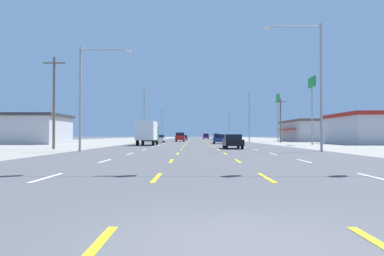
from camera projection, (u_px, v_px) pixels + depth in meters
ground_plane at (197, 142)px, 70.48m from camera, size 572.00×572.00×0.00m
lot_apron_left at (70, 142)px, 70.61m from camera, size 28.00×440.00×0.01m
lot_apron_right at (323, 142)px, 70.36m from camera, size 28.00×440.00×0.01m
lane_markings at (196, 140)px, 108.97m from camera, size 10.64×227.60×0.01m
signal_span_wire at (210, 33)px, 14.33m from camera, size 27.04×0.53×9.04m
sedan_inner_right_nearest at (233, 141)px, 36.76m from camera, size 1.80×4.50×1.46m
box_truck_far_left_near at (147, 132)px, 49.42m from camera, size 2.40×7.20×3.23m
hatchback_inner_right_mid at (219, 139)px, 58.67m from camera, size 1.72×3.90×1.54m
sedan_far_left_midfar at (160, 138)px, 69.25m from camera, size 1.80×4.50×1.46m
suv_inner_left_far at (180, 137)px, 79.82m from camera, size 1.98×4.90×1.98m
sedan_far_right_farther at (225, 138)px, 88.45m from camera, size 1.80×4.50×1.46m
sedan_inner_left_farthest at (184, 137)px, 102.59m from camera, size 1.80×4.50×1.46m
suv_far_right_distant_a at (216, 136)px, 125.63m from camera, size 1.98×4.90×1.98m
suv_inner_right_distant_b at (206, 136)px, 129.35m from camera, size 1.98×4.90×1.98m
storefront_left_row_1 at (22, 129)px, 57.03m from camera, size 13.21×10.85×4.68m
storefront_right_row_1 at (376, 129)px, 55.66m from camera, size 11.97×13.70×4.75m
storefront_right_row_2 at (317, 131)px, 81.57m from camera, size 14.45×18.16×4.77m
pole_sign_right_row_1 at (312, 92)px, 51.28m from camera, size 0.24×2.79×9.63m
pole_sign_right_row_2 at (278, 105)px, 78.13m from camera, size 0.24×2.25×10.30m
streetlight_left_row_0 at (86, 90)px, 30.40m from camera, size 4.37×0.26×8.85m
streetlight_right_row_0 at (315, 77)px, 30.33m from camera, size 4.91×0.26×10.78m
streetlight_left_row_1 at (147, 110)px, 69.67m from camera, size 4.95×0.26×10.60m
streetlight_right_row_1 at (246, 113)px, 69.56m from camera, size 4.92×0.26×9.69m
streetlight_left_row_2 at (164, 122)px, 108.90m from camera, size 5.11×0.26×9.15m
streetlight_right_row_2 at (228, 123)px, 108.79m from camera, size 3.60×0.26×8.74m
utility_pole_left_row_0 at (54, 101)px, 35.70m from camera, size 2.20×0.26×9.14m
utility_pole_right_row_1 at (280, 120)px, 66.87m from camera, size 2.20×0.26×8.20m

